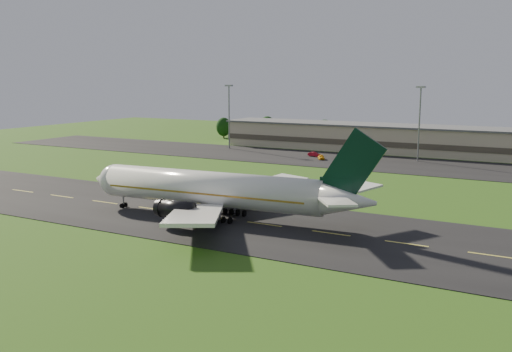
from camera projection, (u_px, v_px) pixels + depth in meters
The scene contains 9 objects.
ground at pixel (265, 225), 88.48m from camera, with size 360.00×360.00×0.00m, color #244B12.
taxiway at pixel (265, 224), 88.47m from camera, with size 220.00×30.00×0.10m, color black.
apron at pixel (391, 164), 150.74m from camera, with size 260.00×30.00×0.10m, color black.
airliner at pixel (215, 190), 92.01m from camera, with size 51.29×42.06×15.57m.
terminal at pixel (436, 141), 167.96m from camera, with size 145.00×16.00×8.40m.
light_mast_west at pixel (229, 109), 181.48m from camera, with size 2.40×1.20×20.35m.
light_mast_centre at pixel (420, 115), 153.14m from camera, with size 2.40×1.20×20.35m.
service_vehicle_a at pixel (321, 157), 158.46m from camera, with size 1.58×3.94×1.34m, color orange.
service_vehicle_b at pixel (314, 154), 164.36m from camera, with size 1.36×3.89×1.28m, color #9F0A1C.
Camera 1 is at (40.00, -76.03, 22.53)m, focal length 40.00 mm.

